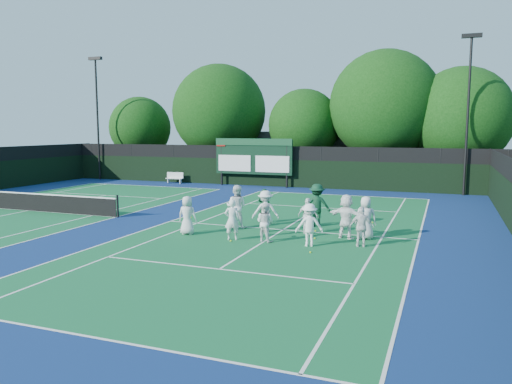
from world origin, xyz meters
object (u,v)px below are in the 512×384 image
(scoreboard, at_px, (253,157))
(tennis_net, at_px, (28,201))
(bench, at_px, (175,177))
(coach_left, at_px, (264,206))

(scoreboard, relative_size, tennis_net, 0.53)
(scoreboard, xyz_separation_m, tennis_net, (-6.99, -14.59, -1.70))
(bench, distance_m, coach_left, 17.94)
(tennis_net, distance_m, bench, 14.37)
(tennis_net, relative_size, coach_left, 7.18)
(scoreboard, distance_m, bench, 6.78)
(scoreboard, height_order, coach_left, scoreboard)
(scoreboard, distance_m, tennis_net, 16.26)
(tennis_net, height_order, coach_left, coach_left)
(tennis_net, xyz_separation_m, bench, (0.44, 14.36, -0.03))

